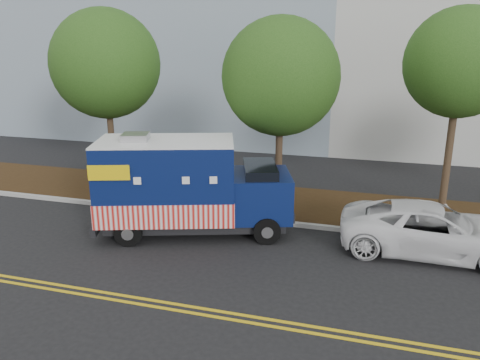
% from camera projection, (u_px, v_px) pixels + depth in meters
% --- Properties ---
extents(ground, '(120.00, 120.00, 0.00)m').
position_uv_depth(ground, '(229.00, 235.00, 15.59)').
color(ground, black).
rests_on(ground, ground).
extents(curb, '(120.00, 0.18, 0.15)m').
position_uv_depth(curb, '(241.00, 219.00, 16.86)').
color(curb, '#9E9E99').
rests_on(curb, ground).
extents(mulch_strip, '(120.00, 4.00, 0.15)m').
position_uv_depth(mulch_strip, '(256.00, 200.00, 18.79)').
color(mulch_strip, black).
rests_on(mulch_strip, ground).
extents(centerline_near, '(120.00, 0.10, 0.01)m').
position_uv_depth(centerline_near, '(175.00, 304.00, 11.50)').
color(centerline_near, gold).
rests_on(centerline_near, ground).
extents(centerline_far, '(120.00, 0.10, 0.01)m').
position_uv_depth(centerline_far, '(170.00, 309.00, 11.27)').
color(centerline_far, gold).
rests_on(centerline_far, ground).
extents(tree_a, '(4.38, 4.38, 7.54)m').
position_uv_depth(tree_a, '(106.00, 64.00, 18.77)').
color(tree_a, '#38281C').
rests_on(tree_a, ground).
extents(tree_b, '(4.20, 4.20, 7.12)m').
position_uv_depth(tree_b, '(281.00, 77.00, 16.53)').
color(tree_b, '#38281C').
rests_on(tree_b, ground).
extents(tree_c, '(3.72, 3.72, 7.38)m').
position_uv_depth(tree_c, '(460.00, 63.00, 15.70)').
color(tree_c, '#38281C').
rests_on(tree_c, ground).
extents(sign_post, '(0.06, 0.06, 2.40)m').
position_uv_depth(sign_post, '(147.00, 178.00, 17.85)').
color(sign_post, '#473828').
rests_on(sign_post, ground).
extents(food_truck, '(6.82, 4.21, 3.39)m').
position_uv_depth(food_truck, '(184.00, 189.00, 15.46)').
color(food_truck, black).
rests_on(food_truck, ground).
extents(white_car, '(5.46, 2.57, 1.51)m').
position_uv_depth(white_car, '(432.00, 230.00, 14.11)').
color(white_car, white).
rests_on(white_car, ground).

